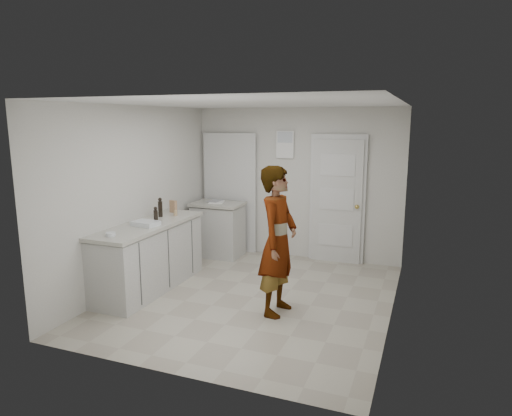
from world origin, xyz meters
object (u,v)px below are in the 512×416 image
at_px(egg_bowl, 111,234).
at_px(baking_dish, 146,224).
at_px(oil_cruet_b, 160,208).
at_px(oil_cruet_a, 156,215).
at_px(person, 278,241).
at_px(spice_jar, 175,213).
at_px(cake_mix_box, 173,206).

bearing_deg(egg_bowl, baking_dish, 83.52).
bearing_deg(oil_cruet_b, egg_bowl, -87.44).
height_order(oil_cruet_b, baking_dish, oil_cruet_b).
bearing_deg(baking_dish, egg_bowl, -96.48).
xyz_separation_m(oil_cruet_a, baking_dish, (-0.04, -0.19, -0.08)).
height_order(oil_cruet_b, egg_bowl, oil_cruet_b).
bearing_deg(person, egg_bowl, 111.91).
xyz_separation_m(spice_jar, oil_cruet_b, (-0.16, -0.15, 0.09)).
bearing_deg(person, baking_dish, 93.95).
relative_size(cake_mix_box, egg_bowl, 1.59).
bearing_deg(oil_cruet_b, spice_jar, 42.26).
relative_size(person, egg_bowl, 15.51).
relative_size(spice_jar, egg_bowl, 0.72).
relative_size(oil_cruet_b, egg_bowl, 2.44).
xyz_separation_m(oil_cruet_a, egg_bowl, (-0.11, -0.81, -0.08)).
bearing_deg(person, oil_cruet_b, 78.25).
bearing_deg(egg_bowl, spice_jar, 85.32).
distance_m(cake_mix_box, spice_jar, 0.24).
relative_size(cake_mix_box, oil_cruet_b, 0.65).
bearing_deg(oil_cruet_a, baking_dish, -102.24).
bearing_deg(oil_cruet_a, oil_cruet_b, 113.91).
xyz_separation_m(oil_cruet_b, baking_dish, (0.12, -0.55, -0.11)).
bearing_deg(spice_jar, oil_cruet_a, -89.70).
relative_size(oil_cruet_b, baking_dish, 0.77).
bearing_deg(spice_jar, person, -21.18).
relative_size(oil_cruet_a, oil_cruet_b, 0.80).
bearing_deg(person, spice_jar, 72.81).
bearing_deg(spice_jar, cake_mix_box, 128.11).
bearing_deg(oil_cruet_b, person, -15.74).
distance_m(oil_cruet_b, egg_bowl, 1.18).
distance_m(cake_mix_box, baking_dish, 0.90).
xyz_separation_m(spice_jar, egg_bowl, (-0.11, -1.32, -0.02)).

